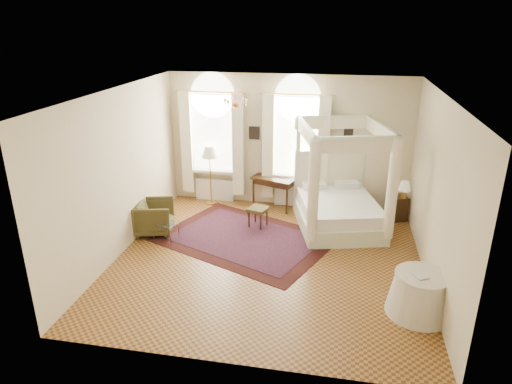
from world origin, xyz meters
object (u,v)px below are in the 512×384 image
stool (258,211)px  floor_lamp (210,155)px  canopy_bed (339,205)px  armchair (154,217)px  nightstand (397,208)px  writing_desk (274,182)px  coffee_table (166,225)px  side_table (420,294)px

stool → floor_lamp: size_ratio=0.33×
canopy_bed → armchair: (-4.03, -1.05, -0.17)m
armchair → nightstand: bearing=-85.6°
canopy_bed → writing_desk: canopy_bed is taller
writing_desk → floor_lamp: size_ratio=0.78×
stool → coffee_table: (-1.87, -0.97, -0.07)m
writing_desk → floor_lamp: bearing=-178.3°
armchair → floor_lamp: size_ratio=0.54×
canopy_bed → floor_lamp: size_ratio=1.68×
canopy_bed → stool: bearing=-170.2°
nightstand → coffee_table: 5.42m
nightstand → floor_lamp: (-4.63, 0.15, 1.02)m
stool → coffee_table: 2.11m
canopy_bed → floor_lamp: canopy_bed is taller
coffee_table → floor_lamp: bearing=79.0°
armchair → floor_lamp: 2.25m
canopy_bed → floor_lamp: (-3.26, 0.84, 0.77)m
writing_desk → canopy_bed: bearing=-28.7°
writing_desk → armchair: size_ratio=1.46×
armchair → coffee_table: size_ratio=1.34×
canopy_bed → coffee_table: canopy_bed is taller
nightstand → floor_lamp: floor_lamp is taller
coffee_table → side_table: bearing=-19.5°
coffee_table → floor_lamp: 2.38m
coffee_table → side_table: side_table is taller
side_table → stool: bearing=139.0°
floor_lamp → writing_desk: bearing=1.7°
writing_desk → stool: writing_desk is taller
canopy_bed → nightstand: 1.55m
coffee_table → canopy_bed: bearing=19.3°
nightstand → coffee_table: bearing=-158.6°
canopy_bed → coffee_table: bearing=-160.7°
canopy_bed → side_table: bearing=-66.0°
canopy_bed → armchair: size_ratio=3.14×
side_table → armchair: bearing=159.4°
armchair → stool: bearing=-85.1°
canopy_bed → coffee_table: 3.90m
stool → side_table: bearing=-41.0°
canopy_bed → side_table: size_ratio=2.46×
stool → coffee_table: bearing=-152.4°
writing_desk → coffee_table: size_ratio=1.96×
canopy_bed → nightstand: canopy_bed is taller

